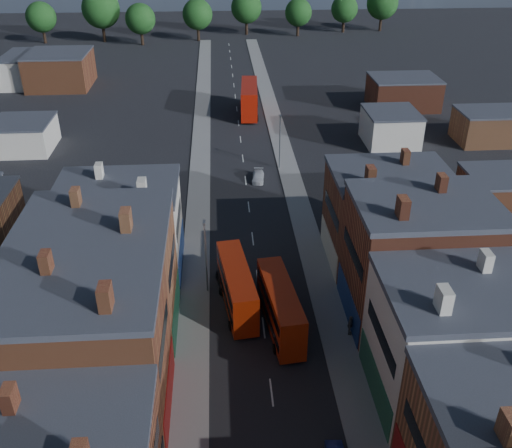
{
  "coord_description": "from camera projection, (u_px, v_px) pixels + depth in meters",
  "views": [
    {
      "loc": [
        -3.5,
        -16.94,
        34.32
      ],
      "look_at": [
        0.0,
        34.33,
        5.2
      ],
      "focal_mm": 40.0,
      "sensor_mm": 36.0,
      "label": 1
    }
  ],
  "objects": [
    {
      "name": "ped_3",
      "position": [
        350.0,
        325.0,
        51.27
      ],
      "size": [
        0.9,
        1.26,
        1.97
      ],
      "primitive_type": "imported",
      "rotation": [
        0.0,
        0.0,
        1.21
      ],
      "color": "#5C584F",
      "rests_on": "pavement_east"
    },
    {
      "name": "lamp_post_2",
      "position": [
        206.0,
        252.0,
        55.25
      ],
      "size": [
        0.25,
        0.7,
        8.12
      ],
      "color": "slate",
      "rests_on": "ground"
    },
    {
      "name": "pavement_west",
      "position": [
        199.0,
        201.0,
        74.82
      ],
      "size": [
        3.0,
        200.0,
        0.12
      ],
      "primitive_type": "cube",
      "color": "gray",
      "rests_on": "ground"
    },
    {
      "name": "bus_1",
      "position": [
        280.0,
        307.0,
        51.53
      ],
      "size": [
        3.54,
        10.5,
        4.45
      ],
      "rotation": [
        0.0,
        0.0,
        0.12
      ],
      "color": "#A32309",
      "rests_on": "ground"
    },
    {
      "name": "lamp_post_3",
      "position": [
        280.0,
        138.0,
        81.9
      ],
      "size": [
        0.25,
        0.7,
        8.12
      ],
      "color": "slate",
      "rests_on": "ground"
    },
    {
      "name": "bus_2",
      "position": [
        249.0,
        98.0,
        104.21
      ],
      "size": [
        3.76,
        12.76,
        5.45
      ],
      "rotation": [
        0.0,
        0.0,
        -0.06
      ],
      "color": "#9C1406",
      "rests_on": "ground"
    },
    {
      "name": "car_2",
      "position": [
        227.0,
        281.0,
        58.02
      ],
      "size": [
        2.46,
        4.57,
        1.22
      ],
      "primitive_type": "imported",
      "rotation": [
        0.0,
        0.0,
        0.1
      ],
      "color": "black",
      "rests_on": "ground"
    },
    {
      "name": "bus_0",
      "position": [
        237.0,
        286.0,
        54.25
      ],
      "size": [
        3.67,
        10.54,
        4.46
      ],
      "rotation": [
        0.0,
        0.0,
        0.13
      ],
      "color": "#9E2109",
      "rests_on": "ground"
    },
    {
      "name": "pavement_east",
      "position": [
        297.0,
        198.0,
        75.59
      ],
      "size": [
        3.0,
        200.0,
        0.12
      ],
      "primitive_type": "cube",
      "color": "gray",
      "rests_on": "ground"
    },
    {
      "name": "car_3",
      "position": [
        258.0,
        177.0,
        80.24
      ],
      "size": [
        2.03,
        4.13,
        1.16
      ],
      "primitive_type": "imported",
      "rotation": [
        0.0,
        0.0,
        -0.11
      ],
      "color": "silver",
      "rests_on": "ground"
    }
  ]
}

